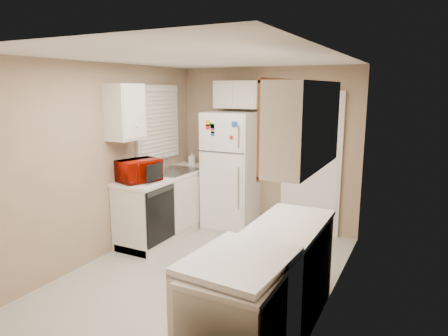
% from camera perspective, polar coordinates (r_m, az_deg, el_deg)
% --- Properties ---
extents(floor, '(3.80, 3.80, 0.00)m').
position_cam_1_polar(floor, '(4.75, -2.85, -14.81)').
color(floor, beige).
rests_on(floor, ground).
extents(ceiling, '(3.80, 3.80, 0.00)m').
position_cam_1_polar(ceiling, '(4.28, -3.17, 15.43)').
color(ceiling, white).
rests_on(ceiling, floor).
extents(wall_left, '(3.80, 3.80, 0.00)m').
position_cam_1_polar(wall_left, '(5.19, -16.49, 0.96)').
color(wall_left, tan).
rests_on(wall_left, floor).
extents(wall_right, '(3.80, 3.80, 0.00)m').
position_cam_1_polar(wall_right, '(3.87, 15.27, -2.44)').
color(wall_right, tan).
rests_on(wall_right, floor).
extents(wall_back, '(2.80, 2.80, 0.00)m').
position_cam_1_polar(wall_back, '(6.05, 6.07, 2.79)').
color(wall_back, tan).
rests_on(wall_back, floor).
extents(wall_front, '(2.80, 2.80, 0.00)m').
position_cam_1_polar(wall_front, '(2.93, -22.11, -7.29)').
color(wall_front, tan).
rests_on(wall_front, floor).
extents(left_counter, '(0.60, 1.80, 0.90)m').
position_cam_1_polar(left_counter, '(5.86, -7.85, -5.07)').
color(left_counter, silver).
rests_on(left_counter, floor).
extents(dishwasher, '(0.03, 0.58, 0.72)m').
position_cam_1_polar(dishwasher, '(5.22, -9.02, -6.71)').
color(dishwasher, black).
rests_on(dishwasher, floor).
extents(sink, '(0.54, 0.74, 0.16)m').
position_cam_1_polar(sink, '(5.87, -7.12, -0.87)').
color(sink, gray).
rests_on(sink, left_counter).
extents(microwave, '(0.58, 0.43, 0.34)m').
position_cam_1_polar(microwave, '(5.29, -12.07, -0.29)').
color(microwave, '#8D0B00').
rests_on(microwave, left_counter).
extents(soap_bottle, '(0.12, 0.12, 0.21)m').
position_cam_1_polar(soap_bottle, '(6.35, -4.59, 1.39)').
color(soap_bottle, white).
rests_on(soap_bottle, left_counter).
extents(window_blinds, '(0.10, 0.98, 1.08)m').
position_cam_1_polar(window_blinds, '(5.91, -9.39, 6.41)').
color(window_blinds, silver).
rests_on(window_blinds, wall_left).
extents(upper_cabinet_left, '(0.30, 0.45, 0.70)m').
position_cam_1_polar(upper_cabinet_left, '(5.19, -13.97, 7.76)').
color(upper_cabinet_left, silver).
rests_on(upper_cabinet_left, wall_left).
extents(refrigerator, '(0.74, 0.72, 1.75)m').
position_cam_1_polar(refrigerator, '(6.00, 1.11, -0.36)').
color(refrigerator, white).
rests_on(refrigerator, floor).
extents(cabinet_over_fridge, '(0.70, 0.30, 0.40)m').
position_cam_1_polar(cabinet_over_fridge, '(6.00, 2.08, 10.45)').
color(cabinet_over_fridge, silver).
rests_on(cabinet_over_fridge, wall_back).
extents(interior_door, '(0.86, 0.06, 2.08)m').
position_cam_1_polar(interior_door, '(5.83, 12.31, 0.47)').
color(interior_door, white).
rests_on(interior_door, floor).
extents(right_counter, '(0.60, 2.00, 0.90)m').
position_cam_1_polar(right_counter, '(3.48, 6.64, -16.91)').
color(right_counter, silver).
rests_on(right_counter, floor).
extents(stove, '(0.70, 0.84, 0.97)m').
position_cam_1_polar(stove, '(3.03, 2.11, -20.83)').
color(stove, white).
rests_on(stove, floor).
extents(upper_cabinet_right, '(0.30, 1.20, 0.70)m').
position_cam_1_polar(upper_cabinet_right, '(3.32, 11.45, 6.03)').
color(upper_cabinet_right, silver).
rests_on(upper_cabinet_right, wall_right).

